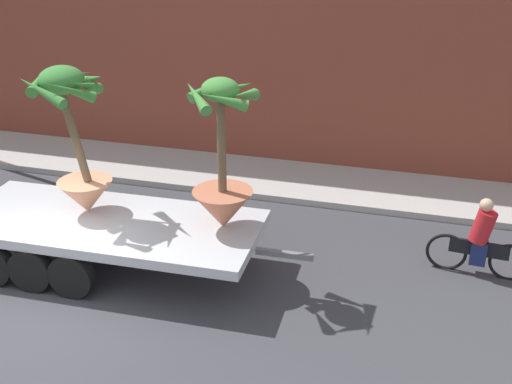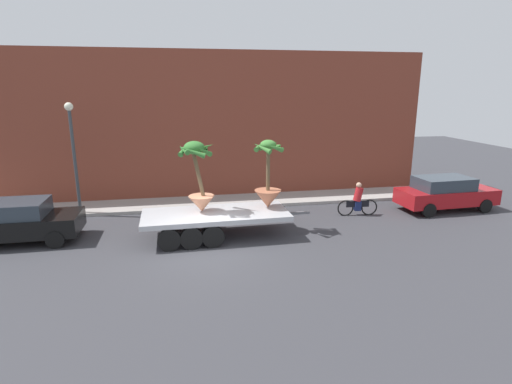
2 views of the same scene
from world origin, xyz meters
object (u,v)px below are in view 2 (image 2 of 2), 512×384
object	(u,v)px
trailing_car	(20,221)
street_lamp	(73,144)
flatbed_trailer	(209,218)
parked_car	(445,193)
cyclist	(358,201)
potted_palm_rear	(268,184)
potted_palm_middle	(198,178)

from	to	relation	value
trailing_car	street_lamp	xyz separation A→B (m)	(1.39, 3.05, 2.40)
flatbed_trailer	parked_car	size ratio (longest dim) A/B	1.43
parked_car	trailing_car	distance (m)	18.00
flatbed_trailer	cyclist	world-z (taller)	cyclist
potted_palm_rear	potted_palm_middle	distance (m)	2.71
flatbed_trailer	street_lamp	world-z (taller)	street_lamp
cyclist	street_lamp	xyz separation A→B (m)	(-12.25, 2.23, 2.56)
potted_palm_rear	potted_palm_middle	world-z (taller)	potted_palm_middle
cyclist	trailing_car	distance (m)	13.67
street_lamp	cyclist	bearing A→B (deg)	-10.33
potted_palm_rear	cyclist	bearing A→B (deg)	16.19
potted_palm_middle	potted_palm_rear	bearing A→B (deg)	1.92
flatbed_trailer	trailing_car	size ratio (longest dim) A/B	1.59
potted_palm_middle	street_lamp	size ratio (longest dim) A/B	0.56
street_lamp	trailing_car	bearing A→B (deg)	-114.52
cyclist	parked_car	world-z (taller)	parked_car
cyclist	parked_car	distance (m)	4.35
potted_palm_rear	parked_car	distance (m)	8.91
flatbed_trailer	parked_car	xyz separation A→B (m)	(11.10, 1.58, 0.07)
potted_palm_rear	parked_car	xyz separation A→B (m)	(8.74, 1.28, -1.12)
potted_palm_middle	trailing_car	bearing A→B (deg)	175.17
potted_palm_middle	street_lamp	xyz separation A→B (m)	(-5.16, 3.60, 0.94)
potted_palm_rear	parked_car	bearing A→B (deg)	8.31
flatbed_trailer	parked_car	distance (m)	11.21
parked_car	trailing_car	world-z (taller)	same
potted_palm_rear	street_lamp	distance (m)	8.70
cyclist	street_lamp	bearing A→B (deg)	169.67
trailing_car	cyclist	bearing A→B (deg)	3.42
potted_palm_rear	cyclist	xyz separation A→B (m)	(4.40, 1.28, -1.27)
potted_palm_middle	street_lamp	distance (m)	6.36
parked_car	street_lamp	bearing A→B (deg)	172.34
potted_palm_middle	cyclist	world-z (taller)	potted_palm_middle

